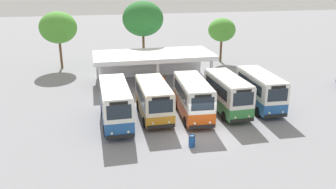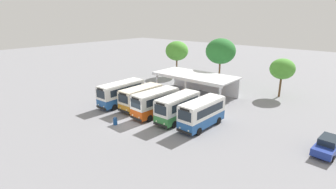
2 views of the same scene
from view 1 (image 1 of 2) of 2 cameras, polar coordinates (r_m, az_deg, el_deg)
The scene contains 16 objects.
ground_plane at distance 27.14m, azimuth 5.77°, elevation -6.92°, with size 180.00×180.00×0.00m, color gray.
city_bus_nearest_orange at distance 28.89m, azimuth -8.65°, elevation -1.39°, with size 2.39×7.38×3.37m.
city_bus_second_in_row at distance 30.00m, azimuth -2.36°, elevation -0.70°, with size 2.48×6.63×3.09m.
city_bus_middle_cream at distance 30.12m, azimuth 4.12°, elevation -0.42°, with size 2.63×6.93×3.32m.
city_bus_fourth_amber at distance 31.57m, azimuth 9.74°, elevation 0.26°, with size 2.37×6.74×3.31m.
city_bus_fifth_blue at distance 33.19m, azimuth 14.91°, elevation 0.81°, with size 2.46×6.78×3.31m.
terminal_canopy at distance 40.63m, azimuth -2.56°, elevation 6.00°, with size 13.54×6.22×3.40m.
waiting_chair_end_by_column at distance 39.15m, azimuth -4.31°, elevation 2.18°, with size 0.45×0.45×0.86m.
waiting_chair_second_from_end at distance 39.26m, azimuth -3.41°, elevation 2.25°, with size 0.45×0.45×0.86m.
waiting_chair_middle_seat at distance 39.36m, azimuth -2.52°, elevation 2.31°, with size 0.45×0.45×0.86m.
waiting_chair_fourth_seat at distance 39.48m, azimuth -1.63°, elevation 2.37°, with size 0.45×0.45×0.86m.
waiting_chair_fifth_seat at distance 39.54m, azimuth -0.73°, elevation 2.40°, with size 0.45×0.45×0.86m.
roadside_tree_behind_canopy at distance 47.07m, azimuth -4.14°, elevation 12.32°, with size 5.43×5.43×8.69m.
roadside_tree_east_of_canopy at distance 50.02m, azimuth 8.84°, elevation 10.44°, with size 3.83×3.83×6.21m.
roadside_tree_west_of_canopy at distance 47.91m, azimuth -17.61°, elevation 10.44°, with size 4.81×4.81×7.46m.
litter_bin_apron at distance 25.44m, azimuth 3.95°, elevation -7.58°, with size 0.49×0.49×0.90m.
Camera 1 is at (-7.83, -23.14, 11.83)m, focal length 37.07 mm.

